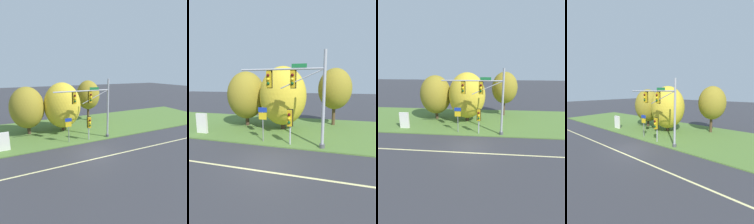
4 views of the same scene
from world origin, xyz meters
The scene contains 10 objects.
ground_plane centered at (0.00, 0.00, 0.00)m, with size 160.00×160.00×0.00m, color #333338.
lane_stripe centered at (0.00, -1.20, 0.00)m, with size 36.00×0.16×0.01m, color beige.
grass_verge centered at (0.00, 8.25, 0.05)m, with size 48.00×11.50×0.10m, color #517533.
traffic_signal_mast centered at (1.45, 3.07, 4.39)m, with size 6.57×0.49×7.00m.
pedestrian_signal_near_kerb centered at (0.75, 2.99, 2.09)m, with size 0.46×0.55×2.80m.
route_sign_post centered at (-1.59, 3.35, 1.99)m, with size 0.75×0.08×2.86m.
tree_nearest_road centered at (-5.43, 8.11, 3.51)m, with size 4.16×4.16×6.02m.
tree_left_of_mast centered at (-1.08, 7.66, 3.54)m, with size 4.77×4.77×6.44m.
tree_behind_signpost centered at (4.01, 11.00, 4.20)m, with size 3.67×3.67×6.42m.
info_kiosk centered at (-8.15, 4.05, 1.04)m, with size 1.10×0.24×1.90m.
Camera 2 is at (3.73, -9.57, 4.81)m, focal length 28.00 mm.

